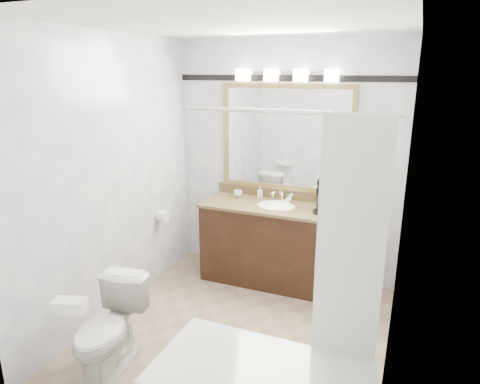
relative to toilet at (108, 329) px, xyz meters
name	(u,v)px	position (x,y,z in m)	size (l,w,h in m)	color
room	(238,194)	(0.71, 0.79, 0.91)	(2.42, 2.62, 2.52)	#9D836A
vanity	(275,242)	(0.71, 1.80, 0.10)	(1.53, 0.58, 0.97)	black
mirror	(286,138)	(0.71, 2.07, 1.16)	(1.40, 0.04, 1.10)	olive
vanity_light_bar	(286,75)	(0.71, 2.01, 1.79)	(1.02, 0.14, 0.12)	silver
accent_stripe	(288,78)	(0.71, 2.08, 1.76)	(2.40, 0.01, 0.06)	black
tp_roll	(162,216)	(-0.43, 1.45, 0.36)	(0.12, 0.12, 0.11)	white
toilet	(108,329)	(0.00, 0.00, 0.00)	(0.38, 0.67, 0.68)	white
tissue_box	(70,306)	(0.00, -0.33, 0.38)	(0.20, 0.11, 0.08)	white
coffee_maker	(325,193)	(1.19, 1.80, 0.70)	(0.19, 0.24, 0.36)	black
cup_left	(238,193)	(0.23, 1.95, 0.55)	(0.09, 0.09, 0.07)	white
soap_bottle_a	(260,192)	(0.46, 2.00, 0.57)	(0.05, 0.05, 0.12)	white
soap_bottle_b	(289,199)	(0.79, 1.96, 0.55)	(0.06, 0.06, 0.08)	white
soap_bar	(286,202)	(0.78, 1.92, 0.52)	(0.08, 0.05, 0.02)	beige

